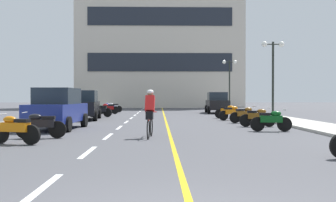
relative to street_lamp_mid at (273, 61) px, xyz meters
name	(u,v)px	position (x,y,z in m)	size (l,w,h in m)	color
ground_plane	(161,119)	(-7.06, 0.64, -3.67)	(140.00, 140.00, 0.00)	#47474C
curb_left	(61,116)	(-14.26, 3.64, -3.61)	(2.40, 72.00, 0.12)	#B7B2A8
curb_right	(260,116)	(0.14, 3.64, -3.61)	(2.40, 72.00, 0.12)	#B7B2A8
lane_dash_0	(42,188)	(-9.06, -18.36, -3.67)	(0.14, 2.20, 0.01)	silver
lane_dash_1	(88,152)	(-9.06, -14.36, -3.67)	(0.14, 2.20, 0.01)	silver
lane_dash_2	(108,136)	(-9.06, -10.36, -3.67)	(0.14, 2.20, 0.01)	silver
lane_dash_3	(119,128)	(-9.06, -6.36, -3.67)	(0.14, 2.20, 0.01)	silver
lane_dash_4	(126,122)	(-9.06, -2.36, -3.67)	(0.14, 2.20, 0.01)	silver
lane_dash_5	(131,118)	(-9.06, 1.64, -3.67)	(0.14, 2.20, 0.01)	silver
lane_dash_6	(135,115)	(-9.06, 5.64, -3.67)	(0.14, 2.20, 0.01)	silver
lane_dash_7	(138,113)	(-9.06, 9.64, -3.67)	(0.14, 2.20, 0.01)	silver
lane_dash_8	(140,111)	(-9.06, 13.64, -3.67)	(0.14, 2.20, 0.01)	silver
lane_dash_9	(142,110)	(-9.06, 17.64, -3.67)	(0.14, 2.20, 0.01)	silver
lane_dash_10	(143,109)	(-9.06, 21.64, -3.67)	(0.14, 2.20, 0.01)	silver
lane_dash_11	(144,108)	(-9.06, 25.64, -3.67)	(0.14, 2.20, 0.01)	silver
centre_line_yellow	(164,116)	(-6.81, 3.64, -3.67)	(0.12, 66.00, 0.01)	gold
office_building	(160,36)	(-7.06, 28.13, 5.93)	(21.65, 7.11, 19.21)	beige
street_lamp_mid	(273,61)	(0.00, 0.00, 0.00)	(1.46, 0.36, 4.82)	black
street_lamp_far	(230,73)	(0.00, 15.14, 0.13)	(1.46, 0.36, 5.03)	black
parked_car_near	(57,109)	(-11.70, -7.21, -2.76)	(2.08, 4.28, 1.82)	black
parked_car_mid	(84,105)	(-11.91, -0.14, -2.76)	(2.15, 4.31, 1.82)	black
parked_car_far	(217,103)	(-2.13, 9.32, -2.76)	(2.06, 4.27, 1.82)	black
motorcycle_2	(15,129)	(-11.59, -12.59, -3.20)	(1.65, 0.75, 0.92)	black
motorcycle_3	(41,125)	(-11.30, -10.98, -3.20)	(1.70, 0.60, 0.92)	black
motorcycle_4	(271,120)	(-2.58, -8.53, -3.20)	(1.70, 0.60, 0.92)	black
motorcycle_5	(258,117)	(-2.51, -6.05, -3.20)	(1.70, 0.60, 0.92)	black
motorcycle_6	(245,114)	(-2.53, -3.40, -3.20)	(1.70, 0.60, 0.92)	black
motorcycle_7	(232,113)	(-2.79, -0.92, -3.20)	(1.65, 0.77, 0.92)	black
motorcycle_8	(228,111)	(-2.65, 1.19, -3.20)	(1.68, 0.65, 0.92)	black
motorcycle_9	(100,110)	(-11.40, 3.09, -3.20)	(1.70, 0.60, 0.92)	black
motorcycle_10	(100,110)	(-11.60, 4.78, -3.20)	(1.70, 0.60, 0.92)	black
motorcycle_11	(108,108)	(-11.41, 7.62, -3.20)	(1.68, 0.66, 0.92)	black
motorcycle_12	(109,108)	(-11.54, 9.35, -3.20)	(1.70, 0.60, 0.92)	black
motorcycle_13	(113,107)	(-11.44, 11.41, -3.20)	(1.70, 0.60, 0.92)	black
cyclist_rider	(150,112)	(-7.54, -10.83, -2.79)	(0.42, 1.77, 1.71)	black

